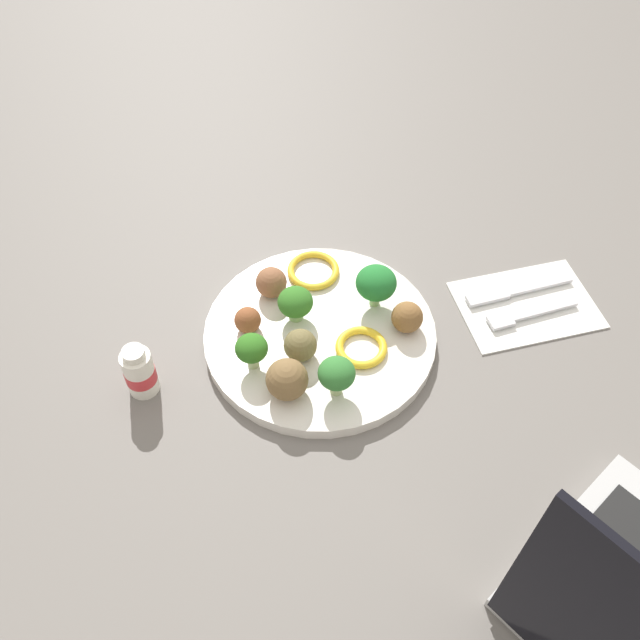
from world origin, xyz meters
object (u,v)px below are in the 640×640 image
at_px(meatball_center, 407,317).
at_px(meatball_mid_left, 300,345).
at_px(broccoli_floret_back_left, 337,374).
at_px(broccoli_floret_far_rim, 376,283).
at_px(napkin, 526,304).
at_px(meatball_far_rim, 271,282).
at_px(broccoli_floret_front_left, 252,349).
at_px(pepper_ring_near_rim, 313,270).
at_px(broccoli_floret_near_rim, 295,303).
at_px(plate, 320,335).
at_px(meatball_front_left, 287,379).
at_px(yogurt_bottle, 140,372).
at_px(fork, 528,314).
at_px(meatball_mid_right, 248,320).
at_px(knife, 516,293).
at_px(pepper_ring_center, 361,347).

bearing_deg(meatball_center, meatball_mid_left, 2.37).
bearing_deg(broccoli_floret_back_left, broccoli_floret_far_rim, -126.77).
bearing_deg(napkin, meatball_far_rim, -17.42).
height_order(broccoli_floret_front_left, pepper_ring_near_rim, broccoli_floret_front_left).
bearing_deg(broccoli_floret_near_rim, meatball_mid_left, 80.52).
distance_m(plate, napkin, 0.27).
bearing_deg(meatball_front_left, yogurt_bottle, -21.48).
bearing_deg(yogurt_bottle, fork, 176.82).
bearing_deg(fork, meatball_center, -5.70).
distance_m(broccoli_floret_far_rim, meatball_far_rim, 0.13).
xyz_separation_m(meatball_mid_left, fork, (-0.29, 0.01, -0.03)).
distance_m(broccoli_floret_front_left, meatball_mid_right, 0.06).
bearing_deg(napkin, meatball_mid_left, 1.56).
bearing_deg(broccoli_floret_front_left, meatball_mid_left, 178.29).
xyz_separation_m(broccoli_floret_back_left, fork, (-0.26, -0.05, -0.04)).
bearing_deg(broccoli_floret_near_rim, meatball_mid_right, 1.42).
height_order(meatball_center, knife, meatball_center).
xyz_separation_m(pepper_ring_center, napkin, (-0.23, -0.02, -0.02)).
bearing_deg(fork, broccoli_floret_far_rim, -19.07).
relative_size(plate, pepper_ring_center, 4.57).
height_order(broccoli_floret_back_left, broccoli_floret_front_left, broccoli_floret_back_left).
xyz_separation_m(pepper_ring_center, knife, (-0.22, -0.04, -0.01)).
bearing_deg(napkin, knife, -69.68).
xyz_separation_m(knife, yogurt_bottle, (0.47, 0.01, 0.02)).
bearing_deg(meatball_front_left, meatball_mid_right, -77.38).
bearing_deg(fork, broccoli_floret_near_rim, -13.60).
bearing_deg(pepper_ring_near_rim, meatball_mid_right, 33.85).
relative_size(broccoli_floret_near_rim, meatball_mid_right, 1.41).
distance_m(broccoli_floret_far_rim, pepper_ring_center, 0.08).
bearing_deg(napkin, pepper_ring_near_rim, -24.94).
xyz_separation_m(plate, napkin, (-0.27, 0.02, -0.01)).
height_order(meatball_mid_right, fork, meatball_mid_right).
relative_size(meatball_far_rim, yogurt_bottle, 0.55).
relative_size(meatball_mid_left, meatball_far_rim, 1.00).
relative_size(meatball_far_rim, fork, 0.32).
height_order(broccoli_floret_back_left, meatball_center, broccoli_floret_back_left).
xyz_separation_m(meatball_mid_left, meatball_front_left, (0.03, 0.05, 0.00)).
bearing_deg(plate, meatball_mid_right, -18.13).
height_order(broccoli_floret_near_rim, napkin, broccoli_floret_near_rim).
bearing_deg(napkin, fork, 65.55).
bearing_deg(broccoli_floret_front_left, knife, -175.99).
xyz_separation_m(meatball_mid_right, yogurt_bottle, (0.13, 0.04, -0.00)).
bearing_deg(meatball_mid_right, meatball_mid_left, 131.60).
distance_m(broccoli_floret_front_left, meatball_far_rim, 0.11).
distance_m(broccoli_floret_near_rim, meatball_center, 0.13).
relative_size(meatball_front_left, napkin, 0.28).
distance_m(broccoli_floret_near_rim, pepper_ring_center, 0.10).
distance_m(broccoli_floret_back_left, broccoli_floret_near_rim, 0.12).
xyz_separation_m(plate, broccoli_floret_near_rim, (0.02, -0.03, 0.04)).
distance_m(plate, meatball_mid_left, 0.05).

